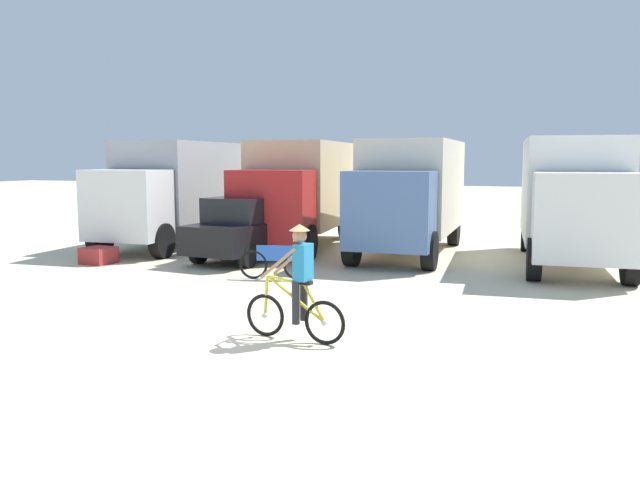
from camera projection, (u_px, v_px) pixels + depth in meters
name	position (u px, v px, depth m)	size (l,w,h in m)	color
ground_plane	(220.00, 333.00, 10.32)	(120.00, 120.00, 0.00)	beige
box_truck_grey_hauler	(177.00, 188.00, 20.82)	(2.62, 6.83, 3.35)	#9E9EA3
box_truck_tan_camper	(300.00, 188.00, 20.46)	(2.89, 6.91, 3.35)	#CCB78E
box_truck_cream_rv	(411.00, 191.00, 18.86)	(2.42, 6.76, 3.35)	beige
box_truck_white_box	(572.00, 194.00, 16.90)	(2.70, 6.86, 3.35)	white
sedan_parked	(248.00, 228.00, 17.89)	(2.31, 4.40, 1.76)	black
cyclist_orange_shirt	(297.00, 287.00, 9.80)	(1.72, 0.53, 1.82)	black
bicycle_spare	(276.00, 263.00, 14.91)	(1.71, 0.55, 0.97)	black
supply_crate	(99.00, 255.00, 17.22)	(0.74, 0.76, 0.44)	#9E2D2D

